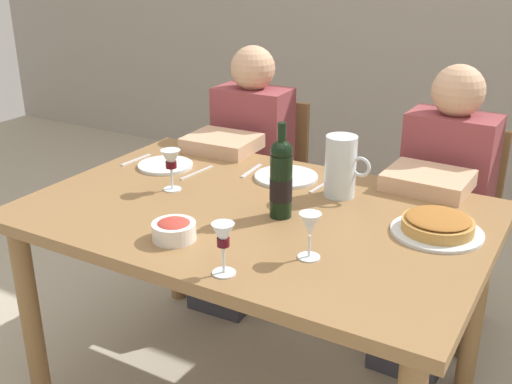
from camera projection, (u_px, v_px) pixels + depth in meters
name	position (u px, v px, depth m)	size (l,w,h in m)	color
dining_table	(255.00, 234.00, 2.08)	(1.50, 1.00, 0.76)	olive
wine_bottle	(281.00, 178.00, 1.94)	(0.07, 0.07, 0.31)	black
water_pitcher	(341.00, 170.00, 2.12)	(0.16, 0.11, 0.21)	silver
baked_tart	(438.00, 225.00, 1.86)	(0.28, 0.28, 0.06)	silver
salad_bowl	(174.00, 229.00, 1.82)	(0.13, 0.13, 0.06)	white
wine_glass_left_diner	(310.00, 227.00, 1.69)	(0.06, 0.06, 0.13)	silver
wine_glass_right_diner	(171.00, 161.00, 2.16)	(0.07, 0.07, 0.15)	silver
wine_glass_centre	(223.00, 238.00, 1.60)	(0.06, 0.06, 0.15)	silver
dinner_plate_left_setting	(165.00, 165.00, 2.42)	(0.22, 0.22, 0.01)	silver
dinner_plate_right_setting	(286.00, 177.00, 2.31)	(0.24, 0.24, 0.01)	silver
fork_left_setting	(136.00, 160.00, 2.49)	(0.16, 0.01, 0.01)	silver
knife_left_setting	(197.00, 173.00, 2.36)	(0.18, 0.01, 0.01)	silver
knife_right_setting	(323.00, 185.00, 2.24)	(0.18, 0.01, 0.01)	silver
spoon_right_setting	(252.00, 171.00, 2.38)	(0.16, 0.01, 0.01)	silver
chair_left	(265.00, 178.00, 3.05)	(0.42, 0.42, 0.87)	olive
diner_left	(241.00, 170.00, 2.81)	(0.35, 0.51, 1.16)	#8E3D42
chair_right	(449.00, 216.00, 2.63)	(0.41, 0.41, 0.87)	olive
diner_right	(436.00, 209.00, 2.40)	(0.35, 0.51, 1.16)	#8E3D42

